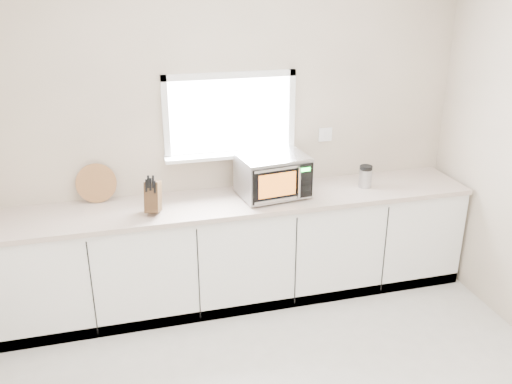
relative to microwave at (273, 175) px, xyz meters
name	(u,v)px	position (x,y,z in m)	size (l,w,h in m)	color
back_wall	(230,137)	(-0.28, 0.30, 0.26)	(4.00, 0.17, 2.70)	beige
cabinets	(240,251)	(-0.29, 0.01, -0.66)	(3.92, 0.60, 0.88)	white
countertop	(239,201)	(-0.29, 0.00, -0.20)	(3.92, 0.64, 0.04)	beige
microwave	(273,175)	(0.00, 0.00, 0.00)	(0.58, 0.48, 0.35)	black
knife_block	(153,196)	(-0.98, -0.09, -0.04)	(0.16, 0.24, 0.32)	#4C341B
cutting_board	(96,183)	(-1.39, 0.25, -0.02)	(0.32, 0.32, 0.02)	#9F763D
coffee_grinder	(365,176)	(0.83, -0.01, -0.08)	(0.14, 0.14, 0.19)	#AAADB2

